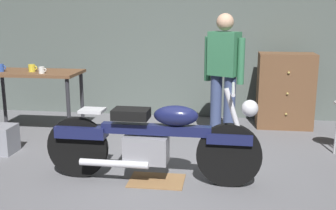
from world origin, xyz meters
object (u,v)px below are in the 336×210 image
(motorcycle, at_px, (153,139))
(mug_yellow_tall, at_px, (32,68))
(wooden_dresser, at_px, (285,91))
(person_standing, at_px, (224,72))
(mug_white_ceramic, at_px, (42,70))
(mug_blue_enamel, at_px, (1,68))

(motorcycle, distance_m, mug_yellow_tall, 2.34)
(wooden_dresser, bearing_deg, mug_yellow_tall, -164.65)
(person_standing, height_order, mug_white_ceramic, person_standing)
(mug_blue_enamel, bearing_deg, mug_white_ceramic, -7.87)
(mug_blue_enamel, bearing_deg, motorcycle, -29.07)
(motorcycle, relative_size, person_standing, 1.31)
(mug_blue_enamel, height_order, mug_yellow_tall, mug_blue_enamel)
(person_standing, bearing_deg, mug_yellow_tall, 31.45)
(person_standing, relative_size, mug_yellow_tall, 13.78)
(person_standing, bearing_deg, mug_blue_enamel, 31.94)
(person_standing, relative_size, wooden_dresser, 1.52)
(motorcycle, bearing_deg, wooden_dresser, 56.11)
(mug_yellow_tall, bearing_deg, mug_blue_enamel, -172.97)
(person_standing, height_order, mug_blue_enamel, person_standing)
(motorcycle, bearing_deg, mug_yellow_tall, 145.97)
(motorcycle, distance_m, person_standing, 1.69)
(mug_yellow_tall, bearing_deg, mug_white_ceramic, -34.13)
(mug_blue_enamel, distance_m, mug_white_ceramic, 0.61)
(person_standing, xyz_separation_m, wooden_dresser, (0.91, 0.79, -0.38))
(wooden_dresser, bearing_deg, mug_white_ceramic, -161.61)
(person_standing, xyz_separation_m, mug_blue_enamel, (-2.96, -0.21, 0.03))
(mug_white_ceramic, bearing_deg, mug_blue_enamel, 172.13)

